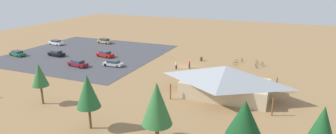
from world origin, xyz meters
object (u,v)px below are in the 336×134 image
at_px(bicycle_red_yard_left, 242,60).
at_px(pine_far_east, 321,131).
at_px(bicycle_orange_near_sign, 236,61).
at_px(bicycle_black_near_porch, 257,63).
at_px(pine_center, 40,75).
at_px(bicycle_blue_yard_center, 227,76).
at_px(car_tan_far_end, 105,41).
at_px(car_green_end_stall, 17,53).
at_px(bicycle_white_yard_front, 235,64).
at_px(pine_midwest, 157,104).
at_px(lot_sign, 163,52).
at_px(car_silver_front_row, 113,63).
at_px(visitor_by_pavilion, 176,65).
at_px(pine_east, 245,118).
at_px(car_white_aisle_side, 56,42).
at_px(visitor_near_lot, 189,64).
at_px(bicycle_teal_front_row, 263,64).
at_px(pine_far_west, 88,91).
at_px(bike_pavilion, 225,80).
at_px(car_maroon_near_entry, 78,63).
at_px(car_black_second_row, 56,53).
at_px(car_red_back_corner, 105,54).
at_px(bicycle_green_lone_east, 256,66).
at_px(trash_bin, 201,59).

bearing_deg(bicycle_red_yard_left, pine_far_east, 108.56).
relative_size(bicycle_orange_near_sign, bicycle_black_near_porch, 1.07).
xyz_separation_m(pine_center, bicycle_blue_yard_center, (-23.58, -23.64, -4.31)).
relative_size(car_tan_far_end, car_green_end_stall, 0.99).
bearing_deg(bicycle_white_yard_front, pine_midwest, 85.77).
distance_m(lot_sign, pine_far_east, 47.89).
distance_m(bicycle_red_yard_left, car_silver_front_row, 29.69).
bearing_deg(bicycle_black_near_porch, visitor_by_pavilion, 34.11).
relative_size(pine_east, car_white_aisle_side, 1.47).
distance_m(bicycle_red_yard_left, visitor_near_lot, 13.66).
relative_size(pine_midwest, bicycle_teal_front_row, 4.73).
relative_size(pine_far_west, bicycle_blue_yard_center, 4.59).
distance_m(bike_pavilion, bicycle_orange_near_sign, 20.97).
height_order(bike_pavilion, car_maroon_near_entry, bike_pavilion).
relative_size(pine_far_east, bicycle_blue_yard_center, 4.70).
relative_size(bicycle_blue_yard_center, car_white_aisle_side, 0.34).
relative_size(bicycle_blue_yard_center, car_maroon_near_entry, 0.32).
relative_size(lot_sign, bicycle_white_yard_front, 1.59).
xyz_separation_m(car_black_second_row, visitor_by_pavilion, (-31.65, -1.36, 0.16)).
height_order(pine_east, car_silver_front_row, pine_east).
bearing_deg(car_red_back_corner, bicycle_teal_front_row, -169.53).
relative_size(pine_far_west, bicycle_black_near_porch, 4.66).
distance_m(bicycle_white_yard_front, bicycle_black_near_porch, 5.43).
xyz_separation_m(pine_midwest, bicycle_orange_near_sign, (-2.59, -37.85, -4.40)).
bearing_deg(pine_far_west, bicycle_green_lone_east, -114.48).
height_order(bike_pavilion, car_silver_front_row, bike_pavilion).
distance_m(bicycle_teal_front_row, bicycle_red_yard_left, 5.12).
relative_size(bicycle_green_lone_east, visitor_by_pavilion, 0.95).
bearing_deg(car_green_end_stall, visitor_by_pavilion, -173.09).
xyz_separation_m(bicycle_white_yard_front, bicycle_red_yard_left, (-1.05, -3.65, 0.02)).
bearing_deg(car_tan_far_end, visitor_by_pavilion, 151.11).
bearing_deg(pine_center, visitor_near_lot, -118.87).
bearing_deg(bicycle_white_yard_front, car_tan_far_end, -11.96).
bearing_deg(pine_far_west, car_silver_front_row, -63.00).
bearing_deg(pine_center, trash_bin, -114.81).
distance_m(pine_east, pine_far_east, 7.04).
distance_m(car_maroon_near_entry, car_green_end_stall, 20.21).
height_order(bicycle_orange_near_sign, car_silver_front_row, car_silver_front_row).
relative_size(bicycle_red_yard_left, car_red_back_corner, 0.33).
xyz_separation_m(pine_center, car_maroon_near_entry, (8.30, -18.42, -3.93)).
xyz_separation_m(bike_pavilion, car_red_back_corner, (32.80, -13.66, -2.05)).
distance_m(pine_far_east, bicycle_white_yard_front, 38.88).
xyz_separation_m(bike_pavilion, pine_center, (25.26, 14.10, 1.88)).
bearing_deg(bicycle_black_near_porch, pine_east, 94.02).
bearing_deg(bicycle_teal_front_row, bicycle_green_lone_east, 57.60).
height_order(trash_bin, car_tan_far_end, car_tan_far_end).
xyz_separation_m(car_silver_front_row, visitor_by_pavilion, (-13.59, -3.50, 0.21)).
relative_size(pine_far_west, visitor_near_lot, 4.14).
distance_m(bicycle_green_lone_east, bicycle_teal_front_row, 2.18).
bearing_deg(car_black_second_row, pine_far_west, 138.51).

